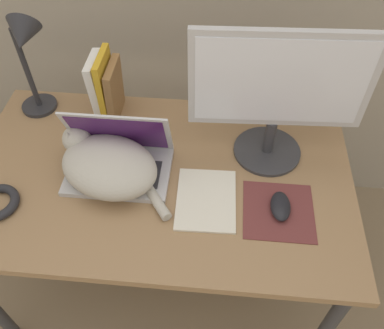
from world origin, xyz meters
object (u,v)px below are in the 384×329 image
Objects in this scene: cat at (107,164)px; external_monitor at (278,93)px; notepad at (206,199)px; book_row at (106,89)px; desk_lamp at (26,52)px; computer_mouse at (280,206)px; laptop at (119,159)px.

external_monitor is at bearing 17.92° from cat.
notepad is at bearing -130.80° from external_monitor.
book_row is 0.63× the size of desk_lamp.
computer_mouse is at bearing -23.28° from desk_lamp.
book_row is 0.54m from notepad.
cat is 0.32m from book_row.
desk_lamp is (-0.85, 0.37, 0.25)m from computer_mouse.
book_row reaches higher than cat.
cat is at bearing 169.36° from notepad.
cat is 1.00× the size of desk_lamp.
desk_lamp is 0.76m from notepad.
desk_lamp is (-0.82, 0.13, 0.01)m from external_monitor.
desk_lamp is at bearing 143.47° from laptop.
laptop is 0.83× the size of desk_lamp.
laptop is 1.38× the size of notepad.
desk_lamp is at bearing 171.12° from external_monitor.
computer_mouse is 0.23m from notepad.
laptop is 0.83× the size of cat.
external_monitor is 0.83m from desk_lamp.
desk_lamp is (-0.33, 0.25, 0.22)m from laptop.
laptop reaches higher than notepad.
laptop is at bearing -36.53° from desk_lamp.
computer_mouse is at bearing -82.22° from external_monitor.
cat is 1.59× the size of book_row.
cat is 0.57m from external_monitor.
computer_mouse is 0.27× the size of desk_lamp.
laptop is 0.62× the size of external_monitor.
cat is 0.33m from notepad.
cat is 3.66× the size of computer_mouse.
external_monitor reaches higher than book_row.
laptop is 1.32× the size of book_row.
desk_lamp reaches higher than cat.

